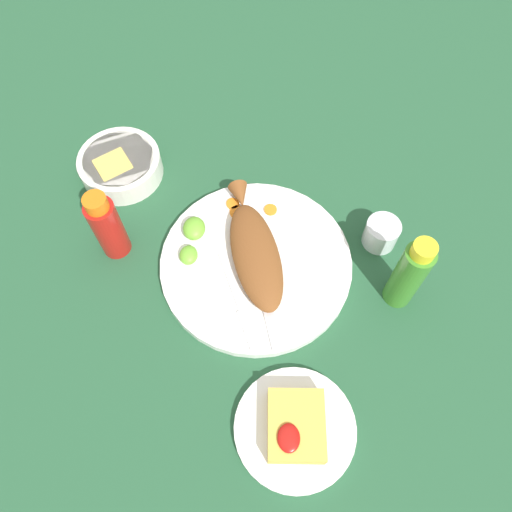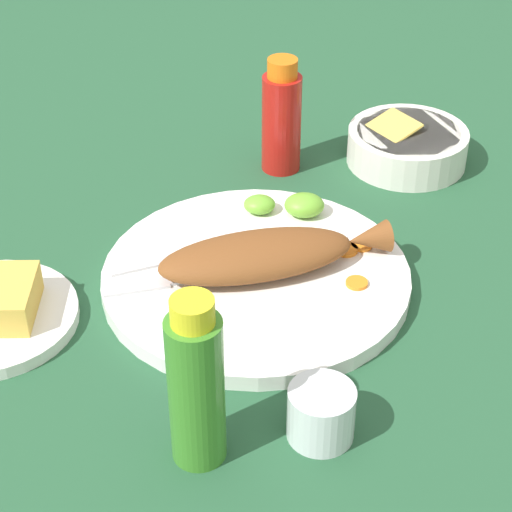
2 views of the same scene
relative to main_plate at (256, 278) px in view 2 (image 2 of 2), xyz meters
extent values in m
plane|color=#235133|center=(0.00, 0.00, -0.01)|extent=(4.00, 4.00, 0.00)
cylinder|color=white|center=(0.00, 0.00, 0.00)|extent=(0.34, 0.34, 0.02)
ellipsoid|color=brown|center=(0.00, 0.00, 0.03)|extent=(0.23, 0.13, 0.04)
cone|color=brown|center=(-0.12, -0.03, 0.03)|extent=(0.05, 0.05, 0.04)
cube|color=silver|center=(0.04, 0.01, 0.01)|extent=(0.11, 0.04, 0.00)
cube|color=silver|center=(0.13, 0.03, 0.01)|extent=(0.07, 0.03, 0.00)
cube|color=silver|center=(0.04, -0.04, 0.01)|extent=(0.11, 0.05, 0.00)
cube|color=silver|center=(0.12, -0.01, 0.01)|extent=(0.07, 0.04, 0.00)
cylinder|color=orange|center=(-0.11, 0.03, 0.01)|extent=(0.02, 0.02, 0.00)
cylinder|color=orange|center=(-0.10, -0.04, 0.01)|extent=(0.03, 0.03, 0.00)
cylinder|color=orange|center=(-0.12, -0.04, 0.01)|extent=(0.02, 0.02, 0.00)
ellipsoid|color=#6BB233|center=(-0.06, -0.11, 0.02)|extent=(0.05, 0.04, 0.03)
ellipsoid|color=#6BB233|center=(-0.01, -0.12, 0.02)|extent=(0.04, 0.03, 0.02)
cylinder|color=#B21914|center=(-0.04, -0.25, 0.06)|extent=(0.05, 0.05, 0.13)
cylinder|color=orange|center=(-0.04, -0.25, 0.13)|extent=(0.04, 0.04, 0.02)
cylinder|color=#3D8428|center=(0.05, 0.24, 0.07)|extent=(0.05, 0.05, 0.15)
cylinder|color=yellow|center=(0.05, 0.24, 0.15)|extent=(0.04, 0.04, 0.02)
cylinder|color=silver|center=(-0.05, 0.22, 0.02)|extent=(0.06, 0.06, 0.05)
cylinder|color=white|center=(-0.05, 0.22, 0.00)|extent=(0.05, 0.05, 0.02)
cylinder|color=white|center=(-0.20, -0.26, 0.01)|extent=(0.16, 0.16, 0.05)
cylinder|color=olive|center=(-0.20, -0.26, 0.03)|extent=(0.13, 0.13, 0.02)
cube|color=gold|center=(-0.17, -0.26, 0.04)|extent=(0.09, 0.09, 0.02)
camera|label=1|loc=(0.40, 0.01, 0.78)|focal=35.00mm
camera|label=2|loc=(0.01, 0.80, 0.61)|focal=65.00mm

